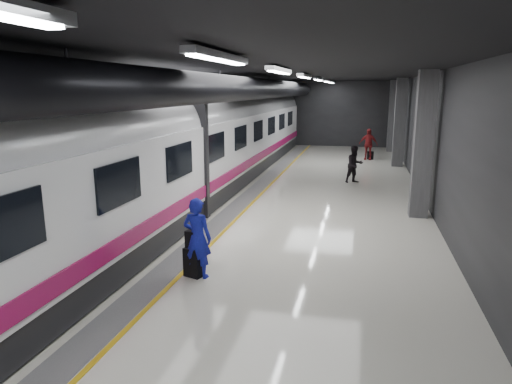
# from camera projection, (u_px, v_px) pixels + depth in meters

# --- Properties ---
(ground) EXTENTS (40.00, 40.00, 0.00)m
(ground) POSITION_uv_depth(u_px,v_px,m) (264.00, 224.00, 13.59)
(ground) COLOR beige
(ground) RESTS_ON ground
(platform_hall) EXTENTS (10.02, 40.02, 4.51)m
(platform_hall) POSITION_uv_depth(u_px,v_px,m) (262.00, 102.00, 13.79)
(platform_hall) COLOR black
(platform_hall) RESTS_ON ground
(train) EXTENTS (3.05, 38.00, 4.05)m
(train) POSITION_uv_depth(u_px,v_px,m) (160.00, 152.00, 13.86)
(train) COLOR black
(train) RESTS_ON ground
(traveler_main) EXTENTS (0.68, 0.49, 1.74)m
(traveler_main) POSITION_uv_depth(u_px,v_px,m) (197.00, 238.00, 9.59)
(traveler_main) COLOR #191DC1
(traveler_main) RESTS_ON ground
(suitcase_main) EXTENTS (0.44, 0.35, 0.63)m
(suitcase_main) POSITION_uv_depth(u_px,v_px,m) (194.00, 262.00, 9.73)
(suitcase_main) COLOR black
(suitcase_main) RESTS_ON ground
(shoulder_bag) EXTENTS (0.30, 0.21, 0.37)m
(shoulder_bag) POSITION_uv_depth(u_px,v_px,m) (192.00, 239.00, 9.65)
(shoulder_bag) COLOR black
(shoulder_bag) RESTS_ON suitcase_main
(traveler_far_a) EXTENTS (0.98, 0.94, 1.60)m
(traveler_far_a) POSITION_uv_depth(u_px,v_px,m) (355.00, 164.00, 19.46)
(traveler_far_a) COLOR black
(traveler_far_a) RESTS_ON ground
(traveler_far_b) EXTENTS (1.08, 0.56, 1.77)m
(traveler_far_b) POSITION_uv_depth(u_px,v_px,m) (368.00, 144.00, 25.94)
(traveler_far_b) COLOR maroon
(traveler_far_b) RESTS_ON ground
(suitcase_far) EXTENTS (0.37, 0.30, 0.46)m
(suitcase_far) POSITION_uv_depth(u_px,v_px,m) (370.00, 155.00, 26.18)
(suitcase_far) COLOR black
(suitcase_far) RESTS_ON ground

